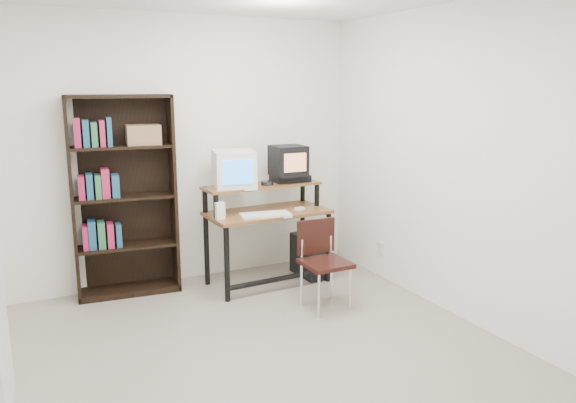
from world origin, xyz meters
name	(u,v)px	position (x,y,z in m)	size (l,w,h in m)	color
floor	(242,369)	(0.00, 0.00, -0.01)	(4.00, 4.00, 0.01)	#A19786
back_wall	(163,153)	(0.00, 2.00, 1.30)	(4.00, 0.01, 2.60)	white
front_wall	(454,282)	(0.00, -2.00, 1.30)	(4.00, 0.01, 2.60)	white
right_wall	(470,166)	(2.00, 0.00, 1.30)	(0.01, 4.00, 2.60)	white
computer_desk	(267,216)	(0.88, 1.51, 0.69)	(1.20, 0.64, 0.98)	brown
crt_monitor	(234,169)	(0.58, 1.61, 1.15)	(0.44, 0.45, 0.36)	white
vcr	(290,178)	(1.20, 1.64, 1.01)	(0.36, 0.26, 0.08)	black
crt_tv	(288,161)	(1.16, 1.60, 1.20)	(0.32, 0.32, 0.30)	black
cd_spindle	(267,184)	(0.90, 1.55, 0.99)	(0.12, 0.12, 0.05)	#26262B
keyboard	(265,215)	(0.78, 1.33, 0.74)	(0.47, 0.21, 0.04)	white
mousepad	(299,211)	(1.18, 1.39, 0.72)	(0.22, 0.18, 0.01)	black
mouse	(300,209)	(1.19, 1.40, 0.74)	(0.10, 0.06, 0.03)	white
desk_speaker	(220,211)	(0.36, 1.39, 0.80)	(0.08, 0.07, 0.17)	white
pc_tower	(309,256)	(1.34, 1.50, 0.21)	(0.20, 0.45, 0.42)	black
school_chair	(322,255)	(1.07, 0.74, 0.47)	(0.39, 0.39, 0.77)	black
bookshelf	(123,194)	(-0.42, 1.86, 0.95)	(0.95, 0.40, 1.86)	black
wall_outlet	(380,248)	(1.99, 1.15, 0.30)	(0.02, 0.08, 0.12)	beige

